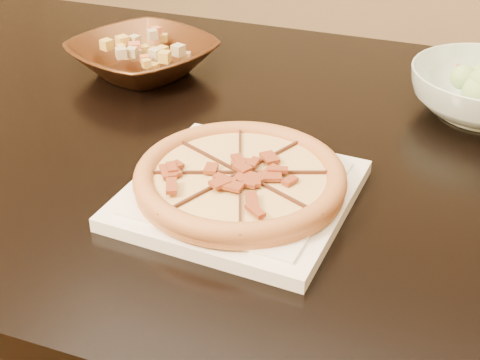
{
  "coord_description": "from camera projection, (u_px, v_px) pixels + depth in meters",
  "views": [
    {
      "loc": [
        0.54,
        -0.91,
        1.22
      ],
      "look_at": [
        0.27,
        -0.27,
        0.78
      ],
      "focal_mm": 50.0,
      "sensor_mm": 36.0,
      "label": 1
    }
  ],
  "objects": [
    {
      "name": "mixed_dish",
      "position": [
        140.0,
        34.0,
        1.13
      ],
      "size": [
        0.11,
        0.12,
        0.03
      ],
      "color": "tan",
      "rests_on": "bronze_bowl"
    },
    {
      "name": "bronze_bowl",
      "position": [
        143.0,
        58.0,
        1.16
      ],
      "size": [
        0.3,
        0.3,
        0.06
      ],
      "primitive_type": "imported",
      "rotation": [
        0.0,
        0.0,
        -0.34
      ],
      "color": "brown",
      "rests_on": "dining_table"
    },
    {
      "name": "dining_table",
      "position": [
        227.0,
        186.0,
        1.04
      ],
      "size": [
        1.48,
        1.0,
        0.75
      ],
      "color": "black",
      "rests_on": "floor"
    },
    {
      "name": "pizza",
      "position": [
        240.0,
        177.0,
        0.82
      ],
      "size": [
        0.26,
        0.26,
        0.03
      ],
      "color": "#BE613A",
      "rests_on": "plate"
    },
    {
      "name": "plate",
      "position": [
        240.0,
        193.0,
        0.83
      ],
      "size": [
        0.27,
        0.27,
        0.02
      ],
      "color": "white",
      "rests_on": "dining_table"
    }
  ]
}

